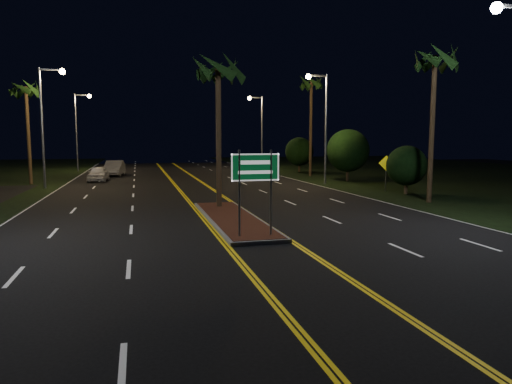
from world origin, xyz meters
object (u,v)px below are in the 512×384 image
object	(u,v)px
highway_sign	(255,175)
shrub_near	(407,166)
shrub_mid	(348,151)
car_far	(114,167)
median_island	(232,219)
palm_left_far	(26,90)
palm_right_near	(435,60)
palm_right_far	(311,84)
car_near	(98,172)
streetlight_left_mid	(47,113)
palm_median	(218,70)
warning_sign	(386,168)
streetlight_left_far	(79,123)
streetlight_right_far	(259,124)
streetlight_right_mid	(322,116)
shrub_far	(299,152)

from	to	relation	value
highway_sign	shrub_near	xyz separation A→B (m)	(13.50, 11.20, -0.46)
shrub_mid	car_far	size ratio (longest dim) A/B	0.86
median_island	palm_left_far	bearing A→B (deg)	121.36
median_island	palm_right_near	distance (m)	15.21
palm_right_near	palm_right_far	xyz separation A→B (m)	(0.30, 20.00, 0.93)
palm_left_far	car_near	distance (m)	8.87
median_island	streetlight_left_mid	xyz separation A→B (m)	(-10.61, 17.00, 5.57)
streetlight_left_mid	palm_median	xyz separation A→B (m)	(10.61, -13.50, 1.62)
shrub_mid	warning_sign	size ratio (longest dim) A/B	1.79
streetlight_left_far	car_near	xyz separation A→B (m)	(3.02, -14.27, -4.88)
streetlight_left_mid	palm_left_far	size ratio (longest dim) A/B	1.02
median_island	car_near	xyz separation A→B (m)	(-7.59, 22.73, 0.69)
streetlight_left_mid	shrub_near	world-z (taller)	streetlight_left_mid
streetlight_left_mid	warning_sign	bearing A→B (deg)	-19.21
highway_sign	warning_sign	bearing A→B (deg)	44.95
streetlight_left_mid	streetlight_right_far	distance (m)	27.83
palm_median	car_near	bearing A→B (deg)	111.54
palm_right_near	shrub_mid	size ratio (longest dim) A/B	2.01
streetlight_right_mid	shrub_mid	distance (m)	4.90
highway_sign	car_far	world-z (taller)	highway_sign
streetlight_left_mid	shrub_near	size ratio (longest dim) A/B	2.73
streetlight_right_mid	shrub_far	xyz separation A→B (m)	(3.19, 14.00, -3.32)
streetlight_right_mid	shrub_mid	size ratio (longest dim) A/B	1.95
streetlight_right_mid	palm_left_far	world-z (taller)	streetlight_right_mid
streetlight_left_far	palm_right_far	size ratio (longest dim) A/B	0.87
median_island	streetlight_left_mid	distance (m)	20.80
shrub_near	car_near	xyz separation A→B (m)	(-21.09, 15.73, -1.17)
palm_left_far	streetlight_left_mid	bearing A→B (deg)	-61.33
median_island	warning_sign	world-z (taller)	warning_sign
palm_median	shrub_mid	size ratio (longest dim) A/B	1.80
streetlight_left_far	palm_right_far	world-z (taller)	palm_right_far
palm_right_far	car_near	bearing A→B (deg)	-179.24
streetlight_right_mid	palm_right_near	world-z (taller)	palm_right_near
palm_right_near	car_near	distance (m)	29.13
streetlight_left_mid	warning_sign	size ratio (longest dim) A/B	3.50
car_far	palm_right_near	bearing A→B (deg)	-47.66
palm_right_near	shrub_mid	world-z (taller)	palm_right_near
shrub_far	warning_sign	xyz separation A→B (m)	(-0.80, -20.23, -0.66)
highway_sign	palm_right_far	bearing A→B (deg)	64.80
shrub_near	warning_sign	world-z (taller)	shrub_near
streetlight_right_mid	palm_right_far	xyz separation A→B (m)	(2.19, 8.00, 3.49)
warning_sign	palm_median	bearing A→B (deg)	-139.57
median_island	palm_median	xyz separation A→B (m)	(0.00, 3.50, 7.19)
streetlight_right_far	car_far	distance (m)	18.78
highway_sign	shrub_far	size ratio (longest dim) A/B	0.81
shrub_far	streetlight_left_mid	bearing A→B (deg)	-153.82
warning_sign	median_island	bearing A→B (deg)	-127.64
streetlight_left_mid	car_far	xyz separation A→B (m)	(4.13, 11.85, -4.76)
palm_left_far	shrub_mid	distance (m)	27.56
palm_median	car_far	world-z (taller)	palm_median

